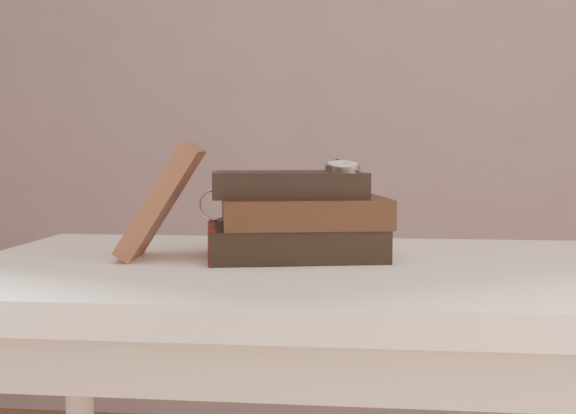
# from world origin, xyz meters

# --- Properties ---
(back_wall) EXTENTS (3.50, 0.02, 2.70)m
(back_wall) POSITION_xyz_m (0.00, 1.75, 1.35)
(back_wall) COLOR gray
(back_wall) RESTS_ON ground
(table) EXTENTS (1.00, 0.60, 0.75)m
(table) POSITION_xyz_m (0.00, 0.35, 0.66)
(table) COLOR white
(table) RESTS_ON ground
(book_stack) EXTENTS (0.29, 0.22, 0.13)m
(book_stack) POSITION_xyz_m (-0.03, 0.40, 0.81)
(book_stack) COLOR black
(book_stack) RESTS_ON table
(journal) EXTENTS (0.13, 0.13, 0.17)m
(journal) POSITION_xyz_m (-0.22, 0.37, 0.84)
(journal) COLOR #48281C
(journal) RESTS_ON table
(pocket_watch) EXTENTS (0.06, 0.16, 0.02)m
(pocket_watch) POSITION_xyz_m (0.04, 0.40, 0.89)
(pocket_watch) COLOR silver
(pocket_watch) RESTS_ON book_stack
(eyeglasses) EXTENTS (0.13, 0.14, 0.05)m
(eyeglasses) POSITION_xyz_m (-0.14, 0.46, 0.82)
(eyeglasses) COLOR silver
(eyeglasses) RESTS_ON book_stack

